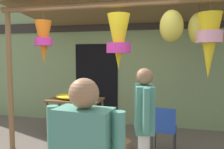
# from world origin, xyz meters

# --- Properties ---
(shop_facade) EXTENTS (9.92, 0.29, 3.93)m
(shop_facade) POSITION_xyz_m (-0.00, 2.21, 1.96)
(shop_facade) COLOR #7A9360
(shop_facade) RESTS_ON ground_plane
(market_stall_canopy) EXTENTS (4.52, 2.53, 2.81)m
(market_stall_canopy) POSITION_xyz_m (0.48, 0.92, 2.42)
(market_stall_canopy) COLOR brown
(market_stall_canopy) RESTS_ON ground_plane
(display_table) EXTENTS (1.13, 0.66, 0.79)m
(display_table) POSITION_xyz_m (-0.78, 1.07, 0.69)
(display_table) COLOR brown
(display_table) RESTS_ON ground_plane
(flower_heap_on_table) EXTENTS (0.75, 0.53, 0.10)m
(flower_heap_on_table) POSITION_xyz_m (-0.83, 1.07, 0.85)
(flower_heap_on_table) COLOR yellow
(flower_heap_on_table) RESTS_ON display_table
(folding_chair) EXTENTS (0.44, 0.44, 0.84)m
(folding_chair) POSITION_xyz_m (1.07, 0.53, 0.50)
(folding_chair) COLOR #2347A8
(folding_chair) RESTS_ON ground_plane
(wicker_basket_by_table) EXTENTS (0.38, 0.38, 0.18)m
(wicker_basket_by_table) POSITION_xyz_m (0.31, 0.53, 0.09)
(wicker_basket_by_table) COLOR olive
(wicker_basket_by_table) RESTS_ON ground_plane
(customer_foreground) EXTENTS (0.30, 0.58, 1.56)m
(customer_foreground) POSITION_xyz_m (0.84, -0.58, 0.92)
(customer_foreground) COLOR silver
(customer_foreground) RESTS_ON ground_plane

